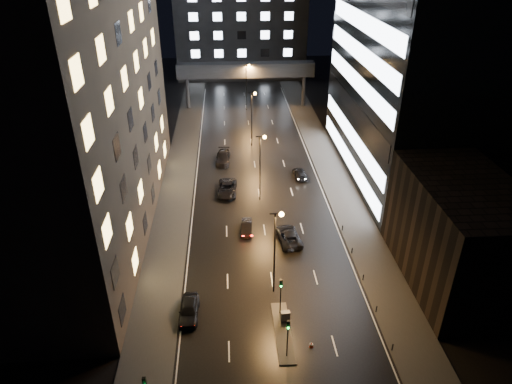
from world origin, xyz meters
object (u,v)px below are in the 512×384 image
(car_away_c, at_px, (227,188))
(car_toward_b, at_px, (300,173))
(car_toward_a, at_px, (288,236))
(utility_cabinet, at_px, (285,316))
(car_away_d, at_px, (223,157))
(car_away_b, at_px, (247,227))
(car_away_a, at_px, (189,310))

(car_away_c, relative_size, car_toward_b, 1.31)
(car_toward_a, bearing_deg, car_toward_b, -111.17)
(car_away_c, relative_size, car_toward_a, 1.05)
(utility_cabinet, bearing_deg, car_away_d, 92.79)
(car_toward_a, bearing_deg, car_away_c, -67.54)
(car_away_b, relative_size, car_away_c, 0.67)
(car_away_b, height_order, car_away_c, car_away_c)
(car_toward_a, height_order, utility_cabinet, car_toward_a)
(car_toward_a, distance_m, car_toward_b, 17.97)
(car_away_c, xyz_separation_m, car_toward_b, (11.72, 4.53, -0.17))
(car_away_c, bearing_deg, car_toward_a, -55.82)
(car_away_a, xyz_separation_m, car_toward_a, (11.77, 12.37, -0.03))
(car_away_d, height_order, car_toward_b, car_away_d)
(car_away_b, height_order, car_toward_a, car_toward_a)
(car_away_d, bearing_deg, car_away_b, -78.15)
(car_away_c, xyz_separation_m, car_away_d, (-0.55, 11.10, 0.01))
(car_away_b, bearing_deg, car_toward_a, -22.71)
(utility_cabinet, bearing_deg, car_away_a, 165.24)
(car_away_c, height_order, car_away_d, car_away_d)
(car_away_a, xyz_separation_m, car_away_c, (4.17, 25.33, 0.01))
(utility_cabinet, bearing_deg, car_toward_b, 72.48)
(car_away_a, height_order, car_away_b, car_away_a)
(car_away_a, height_order, car_toward_a, car_away_a)
(car_away_a, bearing_deg, car_away_b, 68.11)
(car_away_b, distance_m, car_away_d, 21.71)
(car_away_c, relative_size, car_away_d, 1.04)
(car_away_a, relative_size, car_away_d, 0.83)
(car_away_b, bearing_deg, car_away_a, -110.25)
(car_toward_b, height_order, utility_cabinet, car_toward_b)
(car_away_c, xyz_separation_m, utility_cabinet, (5.49, -26.77, -0.11))
(car_away_a, relative_size, car_away_c, 0.80)
(car_away_b, distance_m, utility_cabinet, 16.65)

